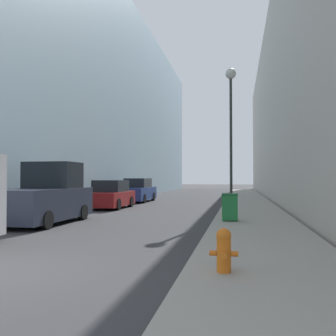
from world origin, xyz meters
TOP-DOWN VIEW (x-y plane):
  - sidewalk_right at (5.38, 18.00)m, footprint 3.14×60.00m
  - building_left_glass at (-10.57, 26.00)m, footprint 12.00×60.00m
  - fire_hydrant at (4.53, 0.52)m, footprint 0.48×0.37m
  - trash_bin at (4.45, 8.31)m, footprint 0.59×0.62m
  - lamppost at (4.43, 11.71)m, footprint 0.50×0.50m
  - pickup_truck at (-2.61, 7.41)m, footprint 2.22×4.81m
  - parked_sedan_near at (-2.48, 14.67)m, footprint 1.86×4.07m
  - parked_sedan_far at (-2.52, 20.76)m, footprint 1.81×4.77m

SIDE VIEW (x-z plane):
  - sidewalk_right at x=5.38m, z-range 0.00..0.14m
  - fire_hydrant at x=4.53m, z-range 0.16..0.90m
  - trash_bin at x=4.45m, z-range 0.15..1.17m
  - parked_sedan_near at x=-2.48m, z-range -0.07..1.55m
  - parked_sedan_far at x=-2.52m, z-range -0.07..1.65m
  - pickup_truck at x=-2.61m, z-range -0.22..2.16m
  - lamppost at x=4.43m, z-range 1.50..8.25m
  - building_left_glass at x=-10.57m, z-range 0.00..17.73m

